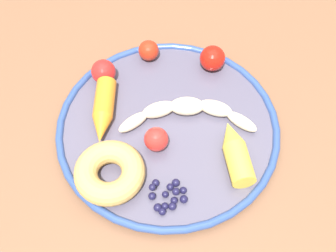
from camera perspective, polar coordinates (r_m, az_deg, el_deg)
The scene contains 11 objects.
dining_table at distance 0.79m, azimuth 3.16°, elevation -2.36°, with size 1.10×0.94×0.77m.
plate at distance 0.69m, azimuth -0.00°, elevation -0.13°, with size 0.36×0.36×0.02m.
banana at distance 0.68m, azimuth 2.55°, elevation 1.97°, with size 0.23×0.08×0.03m.
carrot_orange at distance 0.69m, azimuth -8.57°, elevation 1.98°, with size 0.04×0.12×0.03m.
carrot_yellow at distance 0.65m, azimuth 8.94°, elevation -3.37°, with size 0.06×0.11×0.04m.
donut at distance 0.63m, azimuth -7.74°, elevation -6.11°, with size 0.10×0.10×0.03m, color tan.
blueberry_pile at distance 0.62m, azimuth -0.00°, elevation -9.25°, with size 0.06×0.06×0.02m.
tomato_near at distance 0.65m, azimuth -1.57°, elevation -1.77°, with size 0.04×0.04×0.04m, color red.
tomato_mid at distance 0.76m, azimuth -2.58°, elevation 9.96°, with size 0.04×0.04×0.04m, color red.
tomato_far at distance 0.75m, azimuth 5.91°, elevation 8.91°, with size 0.04×0.04×0.04m, color red.
tomato_extra at distance 0.73m, azimuth -8.55°, elevation 7.13°, with size 0.04×0.04×0.04m, color red.
Camera 1 is at (0.02, 0.40, 1.35)m, focal length 46.03 mm.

